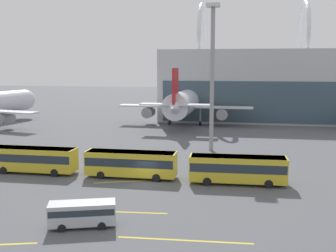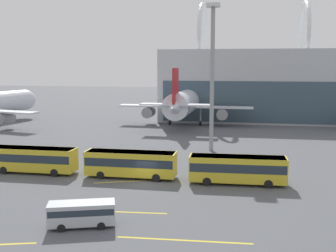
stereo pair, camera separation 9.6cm
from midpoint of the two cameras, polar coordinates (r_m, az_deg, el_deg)
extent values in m
plane|color=#515459|center=(50.97, -3.12, -7.80)|extent=(440.00, 440.00, 0.00)
torus|color=white|center=(111.74, 4.70, 12.00)|extent=(1.10, 17.02, 17.02)
torus|color=white|center=(112.10, 17.98, 11.62)|extent=(1.10, 17.02, 17.02)
sphere|color=silver|center=(119.10, -18.75, 3.40)|extent=(5.31, 5.31, 5.31)
cylinder|color=gray|center=(99.17, -21.11, 0.98)|extent=(3.22, 4.28, 2.45)
cylinder|color=gray|center=(115.42, -20.43, 1.95)|extent=(0.36, 0.36, 3.83)
cylinder|color=black|center=(115.63, -20.38, 1.01)|extent=(0.68, 1.17, 1.10)
cylinder|color=silver|center=(100.58, 2.52, 3.31)|extent=(6.47, 29.02, 5.64)
sphere|color=silver|center=(114.80, 3.71, 3.91)|extent=(5.53, 5.53, 5.53)
cone|color=silver|center=(86.44, 0.95, 2.51)|extent=(5.54, 6.49, 5.36)
cube|color=silver|center=(98.95, 2.35, 2.66)|extent=(31.65, 4.23, 0.35)
cylinder|color=gray|center=(100.95, -2.61, 1.88)|extent=(2.70, 3.84, 2.59)
cylinder|color=gray|center=(98.03, 7.45, 1.63)|extent=(2.70, 3.84, 2.59)
cube|color=red|center=(86.80, 1.05, 5.48)|extent=(0.55, 5.06, 7.22)
cube|color=silver|center=(87.07, 1.04, 2.92)|extent=(14.75, 3.62, 0.28)
cylinder|color=gray|center=(110.36, 3.34, 2.32)|extent=(0.36, 0.36, 4.33)
cylinder|color=black|center=(110.60, 3.33, 1.20)|extent=(0.48, 1.11, 1.10)
cylinder|color=gray|center=(99.80, 0.27, 1.71)|extent=(0.36, 0.36, 4.33)
cylinder|color=black|center=(100.07, 0.27, 0.47)|extent=(0.48, 1.11, 1.10)
cylinder|color=gray|center=(98.59, 4.45, 1.60)|extent=(0.36, 0.36, 4.33)
cylinder|color=black|center=(98.86, 4.43, 0.35)|extent=(0.48, 1.11, 1.10)
cube|color=gold|center=(58.18, -17.73, -4.27)|extent=(11.43, 2.84, 2.98)
cube|color=#232D38|center=(58.12, -17.74, -3.99)|extent=(11.20, 2.87, 1.04)
cube|color=silver|center=(57.90, -17.79, -2.89)|extent=(11.08, 2.76, 0.12)
cylinder|color=black|center=(58.06, -13.97, -5.53)|extent=(1.00, 0.30, 1.00)
cylinder|color=black|center=(55.79, -15.07, -6.13)|extent=(1.00, 0.30, 1.00)
cylinder|color=black|center=(61.29, -20.03, -5.06)|extent=(1.00, 0.30, 1.00)
cylinder|color=black|center=(59.14, -21.30, -5.60)|extent=(1.00, 0.30, 1.00)
cube|color=gold|center=(53.26, -5.02, -5.05)|extent=(11.42, 2.83, 2.98)
cube|color=#232D38|center=(53.19, -5.02, -4.73)|extent=(11.20, 2.86, 1.04)
cube|color=silver|center=(52.95, -5.04, -3.54)|extent=(11.08, 2.75, 0.12)
cylinder|color=black|center=(54.01, -0.98, -6.32)|extent=(1.00, 0.30, 1.00)
cylinder|color=black|center=(51.55, -1.56, -7.03)|extent=(1.00, 0.30, 1.00)
cylinder|color=black|center=(55.80, -8.16, -5.92)|extent=(1.00, 0.30, 1.00)
cylinder|color=black|center=(53.43, -9.06, -6.58)|extent=(1.00, 0.30, 1.00)
cube|color=gold|center=(51.01, 9.44, -5.72)|extent=(11.50, 3.18, 2.98)
cube|color=#232D38|center=(50.94, 9.45, -5.40)|extent=(11.28, 3.21, 1.04)
cube|color=silver|center=(50.68, 9.48, -4.16)|extent=(11.16, 3.09, 0.12)
cylinder|color=black|center=(52.80, 13.25, -6.88)|extent=(1.01, 0.33, 1.00)
cylinder|color=black|center=(50.31, 13.50, -7.65)|extent=(1.01, 0.33, 1.00)
cylinder|color=black|center=(52.65, 5.50, -6.74)|extent=(1.01, 0.33, 1.00)
cylinder|color=black|center=(50.14, 5.35, -7.50)|extent=(1.01, 0.33, 1.00)
cube|color=#B2B7BC|center=(38.33, -11.54, -11.48)|extent=(6.12, 3.78, 1.91)
cube|color=#232D38|center=(38.23, -11.56, -11.05)|extent=(5.97, 3.74, 0.57)
cylinder|color=black|center=(37.89, -14.18, -13.26)|extent=(0.73, 0.43, 0.70)
cylinder|color=black|center=(39.68, -13.90, -12.25)|extent=(0.73, 0.43, 0.70)
cylinder|color=black|center=(37.68, -8.97, -13.23)|extent=(0.73, 0.43, 0.70)
cylinder|color=black|center=(39.48, -8.94, -12.21)|extent=(0.73, 0.43, 0.70)
cylinder|color=gray|center=(69.42, 6.04, 6.20)|extent=(0.68, 0.68, 23.32)
cube|color=silver|center=(70.02, 6.19, 15.96)|extent=(2.16, 2.16, 0.54)
cube|color=yellow|center=(52.08, -5.62, -7.48)|extent=(7.43, 3.09, 0.01)
cube|color=yellow|center=(41.85, -6.84, -11.47)|extent=(9.71, 0.99, 0.01)
cube|color=yellow|center=(35.36, 2.27, -15.22)|extent=(11.08, 0.83, 0.01)
camera|label=1|loc=(0.05, -89.96, 0.01)|focal=45.00mm
camera|label=2|loc=(0.05, 90.04, -0.01)|focal=45.00mm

